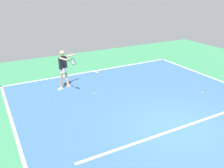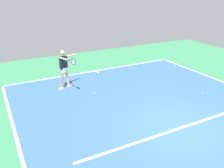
% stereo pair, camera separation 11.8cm
% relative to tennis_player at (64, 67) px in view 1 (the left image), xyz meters
% --- Properties ---
extents(ground_plane, '(22.18, 22.18, 0.00)m').
position_rel_tennis_player_xyz_m(ground_plane, '(-2.31, 5.16, -1.07)').
color(ground_plane, '#388456').
extents(court_surface, '(10.06, 13.68, 0.00)m').
position_rel_tennis_player_xyz_m(court_surface, '(-2.31, 5.16, -1.07)').
color(court_surface, '#38608E').
rests_on(court_surface, ground_plane).
extents(court_line_baseline_near, '(10.06, 0.10, 0.01)m').
position_rel_tennis_player_xyz_m(court_line_baseline_near, '(-2.31, -1.63, -1.07)').
color(court_line_baseline_near, white).
rests_on(court_line_baseline_near, ground_plane).
extents(court_line_service, '(7.55, 0.10, 0.01)m').
position_rel_tennis_player_xyz_m(court_line_service, '(-2.31, 5.25, -1.07)').
color(court_line_service, white).
rests_on(court_line_service, ground_plane).
extents(court_line_centre_mark, '(0.10, 0.30, 0.01)m').
position_rel_tennis_player_xyz_m(court_line_centre_mark, '(-2.31, -1.43, -1.07)').
color(court_line_centre_mark, white).
rests_on(court_line_centre_mark, ground_plane).
extents(tennis_player, '(1.07, 1.37, 1.84)m').
position_rel_tennis_player_xyz_m(tennis_player, '(0.00, 0.00, 0.00)').
color(tennis_player, tan).
rests_on(tennis_player, ground_plane).
extents(tennis_ball_near_player, '(0.07, 0.07, 0.07)m').
position_rel_tennis_player_xyz_m(tennis_ball_near_player, '(-5.23, 3.58, -1.04)').
color(tennis_ball_near_player, yellow).
rests_on(tennis_ball_near_player, ground_plane).
extents(tennis_ball_by_sideline, '(0.07, 0.07, 0.07)m').
position_rel_tennis_player_xyz_m(tennis_ball_by_sideline, '(-0.91, 1.32, -1.04)').
color(tennis_ball_by_sideline, '#CCE033').
rests_on(tennis_ball_by_sideline, ground_plane).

